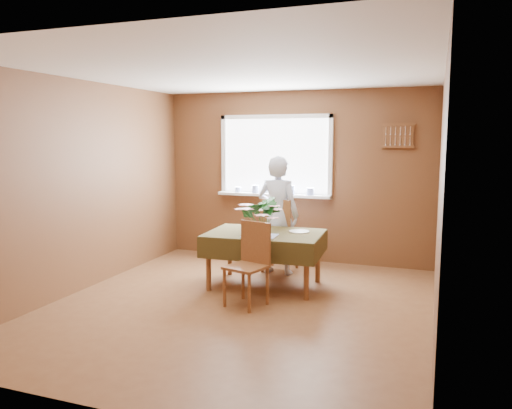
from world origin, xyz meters
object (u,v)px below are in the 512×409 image
(dining_table, at_px, (265,239))
(flower_bouquet, at_px, (261,212))
(seated_woman, at_px, (278,215))
(chair_near, at_px, (250,260))
(chair_far, at_px, (278,232))

(dining_table, relative_size, flower_bouquet, 2.86)
(dining_table, distance_m, seated_woman, 0.67)
(chair_near, xyz_separation_m, seated_woman, (-0.10, 1.31, 0.30))
(seated_woman, height_order, flower_bouquet, seated_woman)
(dining_table, relative_size, chair_far, 1.43)
(seated_woman, bearing_deg, flower_bouquet, 98.85)
(seated_woman, bearing_deg, dining_table, 97.80)
(dining_table, relative_size, seated_woman, 0.91)
(flower_bouquet, bearing_deg, chair_far, 94.95)
(chair_far, xyz_separation_m, flower_bouquet, (0.08, -0.91, 0.41))
(chair_far, relative_size, seated_woman, 0.63)
(chair_far, height_order, flower_bouquet, flower_bouquet)
(dining_table, bearing_deg, chair_far, 91.29)
(chair_far, height_order, seated_woman, seated_woman)
(chair_far, distance_m, seated_woman, 0.26)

